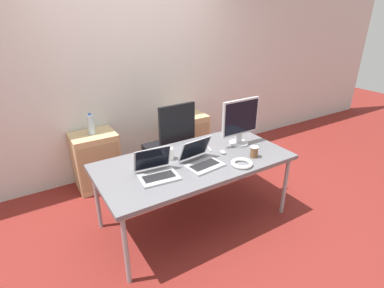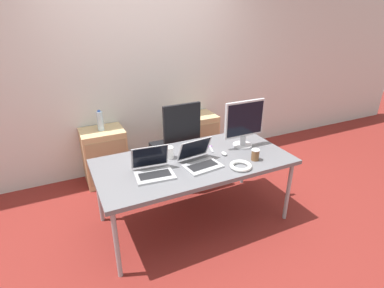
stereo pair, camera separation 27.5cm
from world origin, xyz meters
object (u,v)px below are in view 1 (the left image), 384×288
at_px(office_chair, 170,155).
at_px(cable_coil, 242,163).
at_px(cabinet_left, 96,160).
at_px(mouse, 223,152).
at_px(monitor, 240,122).
at_px(coffee_cup_white, 169,154).
at_px(laptop_right, 201,160).
at_px(water_bottle, 91,124).
at_px(coffee_cup_brown, 254,152).
at_px(laptop_left, 157,171).
at_px(cabinet_right, 187,138).

height_order(office_chair, cable_coil, office_chair).
xyz_separation_m(cabinet_left, mouse, (0.98, -1.24, 0.37)).
height_order(monitor, coffee_cup_white, monitor).
bearing_deg(laptop_right, water_bottle, 116.85).
distance_m(water_bottle, coffee_cup_brown, 1.88).
xyz_separation_m(cabinet_left, cable_coil, (0.98, -1.53, 0.37)).
distance_m(monitor, mouse, 0.39).
relative_size(cabinet_left, water_bottle, 2.76).
bearing_deg(office_chair, coffee_cup_white, -117.81).
bearing_deg(cable_coil, cabinet_left, 122.68).
bearing_deg(coffee_cup_brown, laptop_left, 170.15).
bearing_deg(cabinet_left, cable_coil, -57.32).
distance_m(water_bottle, coffee_cup_white, 1.16).
relative_size(laptop_left, mouse, 5.00).
relative_size(laptop_right, coffee_cup_brown, 3.25).
distance_m(cabinet_right, monitor, 1.29).
bearing_deg(water_bottle, laptop_left, -80.35).
bearing_deg(cabinet_right, coffee_cup_brown, -94.01).
xyz_separation_m(office_chair, cabinet_right, (0.51, 0.46, -0.07)).
distance_m(laptop_left, laptop_right, 0.45).
height_order(office_chair, laptop_right, office_chair).
bearing_deg(water_bottle, coffee_cup_white, -66.64).
xyz_separation_m(cabinet_right, water_bottle, (-1.29, 0.00, 0.47)).
bearing_deg(water_bottle, laptop_right, -63.15).
bearing_deg(office_chair, water_bottle, 149.43).
height_order(coffee_cup_white, cable_coil, coffee_cup_white).
height_order(cabinet_left, cable_coil, cable_coil).
xyz_separation_m(laptop_right, mouse, (0.31, 0.08, -0.03)).
height_order(water_bottle, laptop_left, water_bottle).
bearing_deg(laptop_left, cable_coil, -17.30).
bearing_deg(coffee_cup_white, office_chair, 62.19).
bearing_deg(laptop_right, cabinet_left, 116.89).
relative_size(cabinet_left, coffee_cup_white, 5.96).
bearing_deg(coffee_cup_white, cabinet_left, 113.41).
height_order(laptop_right, cable_coil, laptop_right).
relative_size(water_bottle, coffee_cup_brown, 2.29).
bearing_deg(cabinet_left, laptop_right, -63.11).
relative_size(monitor, cable_coil, 2.43).
bearing_deg(cabinet_left, water_bottle, 90.00).
xyz_separation_m(cabinet_left, cabinet_right, (1.29, 0.00, 0.00)).
xyz_separation_m(cabinet_right, coffee_cup_brown, (-0.10, -1.46, 0.41)).
bearing_deg(laptop_right, cable_coil, -34.09).
relative_size(laptop_left, coffee_cup_brown, 3.22).
bearing_deg(monitor, laptop_left, -171.79).
relative_size(water_bottle, coffee_cup_white, 2.16).
xyz_separation_m(office_chair, monitor, (0.48, -0.68, 0.54)).
xyz_separation_m(laptop_right, monitor, (0.60, 0.18, 0.21)).
bearing_deg(water_bottle, cabinet_left, -90.00).
relative_size(coffee_cup_white, cable_coil, 0.57).
relative_size(laptop_right, monitor, 0.72).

